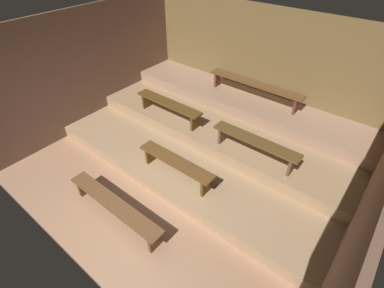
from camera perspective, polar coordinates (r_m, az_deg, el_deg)
The scene contains 12 objects.
ground at distance 5.91m, azimuth 0.61°, elevation -4.13°, with size 6.55×5.53×0.08m, color #A97A5B.
wall_back at distance 6.94m, azimuth 13.47°, elevation 14.87°, with size 6.55×0.06×2.59m, color brown.
wall_left at distance 7.07m, azimuth -18.76°, elevation 14.34°, with size 0.06×5.53×2.59m, color brown.
wall_right at distance 4.35m, azimuth 32.64°, elevation -6.75°, with size 0.06×5.53×2.59m, color brown.
platform_lower at distance 6.19m, azimuth 4.22°, elevation 0.05°, with size 5.75×3.48×0.24m, color tan.
platform_middle at distance 6.47m, azimuth 7.46°, elevation 4.35°, with size 5.75×2.26×0.24m, color #A3815C.
platform_upper at distance 6.79m, azimuth 10.37°, elevation 8.21°, with size 5.75×1.07×0.24m, color #A27B60.
bench_floor_center at distance 4.88m, azimuth -15.18°, elevation -11.77°, with size 2.00×0.27×0.38m.
bench_lower_center at distance 5.07m, azimuth -3.23°, elevation -3.96°, with size 1.54×0.27×0.38m.
bench_middle_left at distance 6.21m, azimuth -4.66°, elevation 7.66°, with size 1.65×0.27×0.38m.
bench_middle_right at distance 5.23m, azimuth 12.49°, elevation 0.14°, with size 1.65×0.27×0.38m.
bench_upper_center at distance 6.59m, azimuth 12.36°, elevation 11.30°, with size 2.22×0.27×0.38m.
Camera 1 is at (2.68, -1.07, 3.96)m, focal length 26.81 mm.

